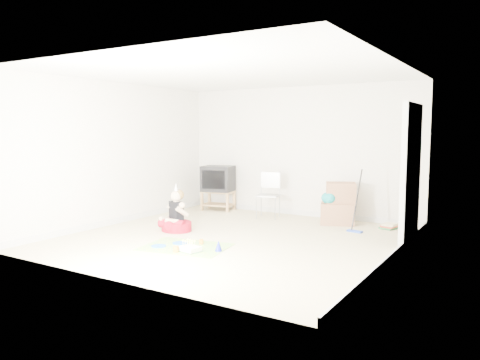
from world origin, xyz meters
The scene contains 16 objects.
ground centered at (0.00, 0.00, 0.00)m, with size 5.00×5.00×0.00m, color beige.
doorway_recess centered at (2.48, 1.20, 1.02)m, with size 0.02×0.90×2.05m, color black.
tv_stand centered at (-1.71, 2.12, 0.25)m, with size 0.72×0.51×0.42m.
crt_tv centered at (-1.71, 2.12, 0.69)m, with size 0.63×0.52×0.55m, color black.
folding_chair centered at (-0.35, 1.87, 0.45)m, with size 0.50×0.48×0.92m.
cardboard_boxes centered at (1.04, 2.01, 0.37)m, with size 0.72×0.66×0.77m.
floor_mop centered at (1.52, 1.49, 0.26)m, with size 0.27×0.35×1.06m.
book_pile centered at (1.96, 2.07, 0.05)m, with size 0.31×0.35×0.10m.
seated_woman centered at (-1.13, -0.01, 0.18)m, with size 0.75×0.75×0.83m.
party_mat centered at (-0.29, -0.83, 0.00)m, with size 1.24×0.90×0.01m, color #F0327A.
birthday_cake centered at (-0.06, -1.02, 0.04)m, with size 0.31×0.27×0.14m.
blue_plate_near centered at (-0.49, -0.72, 0.01)m, with size 0.22×0.22×0.01m, color blue.
blue_plate_far centered at (-0.64, -1.03, 0.01)m, with size 0.22×0.22×0.01m, color blue.
orange_cup_near centered at (-0.19, -0.58, 0.04)m, with size 0.07×0.07×0.07m, color orange.
orange_cup_far centered at (-0.21, -1.16, 0.05)m, with size 0.08×0.08×0.09m, color orange.
blue_party_hat centered at (0.27, -0.79, 0.08)m, with size 0.10×0.10×0.15m, color #1A23BB.
Camera 1 is at (3.95, -6.19, 1.71)m, focal length 35.00 mm.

